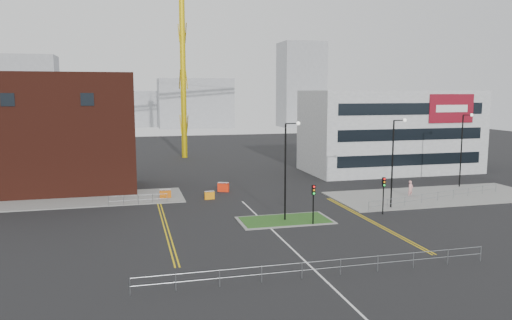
# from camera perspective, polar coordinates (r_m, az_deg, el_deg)

# --- Properties ---
(ground) EXTENTS (200.00, 200.00, 0.00)m
(ground) POSITION_cam_1_polar(r_m,az_deg,el_deg) (38.65, 4.12, -10.07)
(ground) COLOR black
(ground) RESTS_ON ground
(pavement_left) EXTENTS (28.00, 8.00, 0.12)m
(pavement_left) POSITION_cam_1_polar(r_m,az_deg,el_deg) (58.63, -22.23, -4.37)
(pavement_left) COLOR slate
(pavement_left) RESTS_ON ground
(pavement_right) EXTENTS (24.00, 10.00, 0.12)m
(pavement_right) POSITION_cam_1_polar(r_m,az_deg,el_deg) (60.55, 19.88, -3.88)
(pavement_right) COLOR slate
(pavement_right) RESTS_ON ground
(island_kerb) EXTENTS (8.60, 4.60, 0.08)m
(island_kerb) POSITION_cam_1_polar(r_m,az_deg,el_deg) (46.53, 3.32, -6.90)
(island_kerb) COLOR slate
(island_kerb) RESTS_ON ground
(grass_island) EXTENTS (8.00, 4.00, 0.12)m
(grass_island) POSITION_cam_1_polar(r_m,az_deg,el_deg) (46.53, 3.32, -6.87)
(grass_island) COLOR #224617
(grass_island) RESTS_ON ground
(brick_building) EXTENTS (24.20, 10.07, 14.24)m
(brick_building) POSITION_cam_1_polar(r_m,az_deg,el_deg) (64.02, -24.48, 2.64)
(brick_building) COLOR #481B12
(brick_building) RESTS_ON ground
(office_block) EXTENTS (25.00, 12.20, 12.00)m
(office_block) POSITION_cam_1_polar(r_m,az_deg,el_deg) (76.99, 15.04, 3.21)
(office_block) COLOR #A6A9AB
(office_block) RESTS_ON ground
(tower_crane) EXTENTS (52.04, 12.03, 39.24)m
(tower_crane) POSITION_cam_1_polar(r_m,az_deg,el_deg) (93.55, -5.01, 17.15)
(tower_crane) COLOR #DEBA0D
(tower_crane) RESTS_ON ground
(streetlamp_island) EXTENTS (1.46, 0.36, 9.18)m
(streetlamp_island) POSITION_cam_1_polar(r_m,az_deg,el_deg) (45.53, 3.64, -0.33)
(streetlamp_island) COLOR black
(streetlamp_island) RESTS_ON ground
(streetlamp_right_near) EXTENTS (1.46, 0.36, 9.18)m
(streetlamp_right_near) POSITION_cam_1_polar(r_m,az_deg,el_deg) (52.24, 15.56, 0.46)
(streetlamp_right_near) COLOR black
(streetlamp_right_near) RESTS_ON ground
(streetlamp_right_far) EXTENTS (1.46, 0.36, 9.18)m
(streetlamp_right_far) POSITION_cam_1_polar(r_m,az_deg,el_deg) (66.59, 22.59, 1.68)
(streetlamp_right_far) COLOR black
(streetlamp_right_far) RESTS_ON ground
(traffic_light_island) EXTENTS (0.28, 0.33, 3.65)m
(traffic_light_island) POSITION_cam_1_polar(r_m,az_deg,el_deg) (44.74, 6.58, -4.21)
(traffic_light_island) COLOR black
(traffic_light_island) RESTS_ON ground
(traffic_light_right) EXTENTS (0.28, 0.33, 3.65)m
(traffic_light_right) POSITION_cam_1_polar(r_m,az_deg,el_deg) (49.86, 14.38, -3.16)
(traffic_light_right) COLOR black
(traffic_light_right) RESTS_ON ground
(railing_front) EXTENTS (24.05, 0.05, 1.10)m
(railing_front) POSITION_cam_1_polar(r_m,az_deg,el_deg) (33.07, 7.51, -11.82)
(railing_front) COLOR gray
(railing_front) RESTS_ON ground
(railing_left) EXTENTS (6.05, 0.05, 1.10)m
(railing_left) POSITION_cam_1_polar(r_m,az_deg,el_deg) (54.00, -13.32, -4.26)
(railing_left) COLOR gray
(railing_left) RESTS_ON ground
(railing_right) EXTENTS (19.05, 5.05, 1.10)m
(railing_right) POSITION_cam_1_polar(r_m,az_deg,el_deg) (57.56, 20.08, -3.75)
(railing_right) COLOR gray
(railing_right) RESTS_ON ground
(centre_line) EXTENTS (0.15, 30.00, 0.01)m
(centre_line) POSITION_cam_1_polar(r_m,az_deg,el_deg) (40.46, 3.21, -9.22)
(centre_line) COLOR silver
(centre_line) RESTS_ON ground
(yellow_left_a) EXTENTS (0.12, 24.00, 0.01)m
(yellow_left_a) POSITION_cam_1_polar(r_m,az_deg,el_deg) (46.47, -10.59, -7.09)
(yellow_left_a) COLOR gold
(yellow_left_a) RESTS_ON ground
(yellow_left_b) EXTENTS (0.12, 24.00, 0.01)m
(yellow_left_b) POSITION_cam_1_polar(r_m,az_deg,el_deg) (46.48, -10.22, -7.07)
(yellow_left_b) COLOR gold
(yellow_left_b) RESTS_ON ground
(yellow_right_a) EXTENTS (0.12, 20.00, 0.01)m
(yellow_right_a) POSITION_cam_1_polar(r_m,az_deg,el_deg) (47.56, 12.77, -6.80)
(yellow_right_a) COLOR gold
(yellow_right_a) RESTS_ON ground
(yellow_right_b) EXTENTS (0.12, 20.00, 0.01)m
(yellow_right_b) POSITION_cam_1_polar(r_m,az_deg,el_deg) (47.70, 13.09, -6.77)
(yellow_right_b) COLOR gold
(yellow_right_b) RESTS_ON ground
(skyline_a) EXTENTS (18.00, 12.00, 22.00)m
(skyline_a) POSITION_cam_1_polar(r_m,az_deg,el_deg) (157.39, -24.95, 6.81)
(skyline_a) COLOR gray
(skyline_a) RESTS_ON ground
(skyline_b) EXTENTS (24.00, 12.00, 16.00)m
(skyline_b) POSITION_cam_1_polar(r_m,az_deg,el_deg) (166.31, -6.95, 6.46)
(skyline_b) COLOR gray
(skyline_b) RESTS_ON ground
(skyline_c) EXTENTS (14.00, 12.00, 28.00)m
(skyline_c) POSITION_cam_1_polar(r_m,az_deg,el_deg) (169.64, 5.18, 8.54)
(skyline_c) COLOR gray
(skyline_c) RESTS_ON ground
(skyline_d) EXTENTS (30.00, 12.00, 12.00)m
(skyline_d) POSITION_cam_1_polar(r_m,az_deg,el_deg) (174.97, -13.26, 5.72)
(skyline_d) COLOR gray
(skyline_d) RESTS_ON ground
(pedestrian) EXTENTS (0.80, 0.65, 1.90)m
(pedestrian) POSITION_cam_1_polar(r_m,az_deg,el_deg) (58.97, 17.25, -3.18)
(pedestrian) COLOR pink
(pedestrian) RESTS_ON ground
(barrier_left) EXTENTS (1.28, 0.47, 1.06)m
(barrier_left) POSITION_cam_1_polar(r_m,az_deg,el_deg) (56.57, -10.32, -3.80)
(barrier_left) COLOR #C4590A
(barrier_left) RESTS_ON ground
(barrier_mid) EXTENTS (1.10, 0.45, 0.91)m
(barrier_mid) POSITION_cam_1_polar(r_m,az_deg,el_deg) (55.65, -5.34, -3.99)
(barrier_mid) COLOR orange
(barrier_mid) RESTS_ON ground
(barrier_right) EXTENTS (1.38, 0.94, 1.11)m
(barrier_right) POSITION_cam_1_polar(r_m,az_deg,el_deg) (59.66, -3.76, -3.06)
(barrier_right) COLOR #FF2E0E
(barrier_right) RESTS_ON ground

